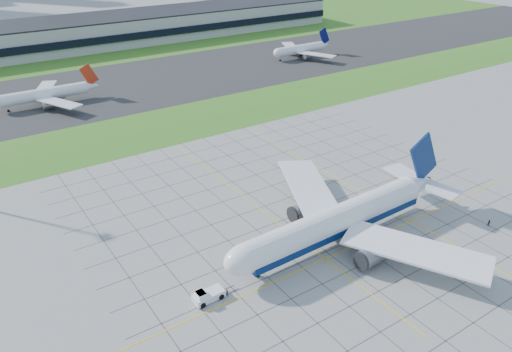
% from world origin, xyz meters
% --- Properties ---
extents(ground, '(1400.00, 1400.00, 0.00)m').
position_xyz_m(ground, '(0.00, 0.00, 0.00)').
color(ground, '#9C9C96').
rests_on(ground, ground).
extents(grass_median, '(700.00, 35.00, 0.04)m').
position_xyz_m(grass_median, '(0.00, 90.00, 0.02)').
color(grass_median, '#3A6D1F').
rests_on(grass_median, ground).
extents(asphalt_taxiway, '(700.00, 75.00, 0.04)m').
position_xyz_m(asphalt_taxiway, '(0.00, 145.00, 0.03)').
color(asphalt_taxiway, '#383838').
rests_on(asphalt_taxiway, ground).
extents(grass_far, '(700.00, 145.00, 0.04)m').
position_xyz_m(grass_far, '(0.00, 255.00, 0.02)').
color(grass_far, '#3A6D1F').
rests_on(grass_far, ground).
extents(apron_markings, '(120.00, 130.00, 0.03)m').
position_xyz_m(apron_markings, '(0.43, 11.09, 0.02)').
color(apron_markings, '#474744').
rests_on(apron_markings, ground).
extents(terminal, '(260.00, 43.00, 15.80)m').
position_xyz_m(terminal, '(40.00, 229.87, 7.89)').
color(terminal, '#B7B7B2').
rests_on(terminal, ground).
extents(airliner, '(64.56, 65.40, 20.32)m').
position_xyz_m(airliner, '(-3.31, 1.90, 5.56)').
color(airliner, white).
rests_on(airliner, ground).
extents(pushback_tug, '(9.17, 3.36, 2.54)m').
position_xyz_m(pushback_tug, '(-37.83, 0.93, 1.13)').
color(pushback_tug, white).
rests_on(pushback_tug, ground).
extents(crew_near, '(0.67, 0.64, 1.55)m').
position_xyz_m(crew_near, '(-33.98, -0.26, 0.77)').
color(crew_near, black).
rests_on(crew_near, ground).
extents(crew_far, '(1.08, 1.04, 1.75)m').
position_xyz_m(crew_far, '(31.62, -14.12, 0.87)').
color(crew_far, black).
rests_on(crew_far, ground).
extents(distant_jet_1, '(38.14, 42.66, 14.08)m').
position_xyz_m(distant_jet_1, '(-34.66, 137.21, 4.49)').
color(distant_jet_1, white).
rests_on(distant_jet_1, ground).
extents(distant_jet_2, '(34.75, 42.66, 14.08)m').
position_xyz_m(distant_jet_2, '(96.27, 140.32, 4.48)').
color(distant_jet_2, white).
rests_on(distant_jet_2, ground).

